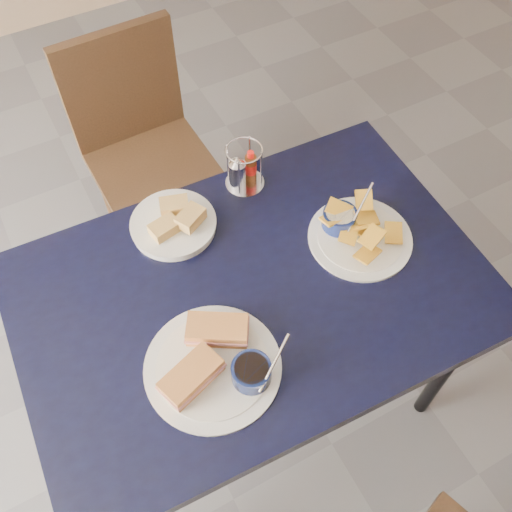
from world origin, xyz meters
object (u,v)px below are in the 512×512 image
chair_far (141,137)px  bread_basket (174,223)px  sandwich_plate (216,361)px  condiment_caddy (243,170)px  dining_table (253,302)px  plantain_plate (354,230)px

chair_far → bread_basket: 0.69m
sandwich_plate → condiment_caddy: size_ratio=2.37×
dining_table → condiment_caddy: 0.37m
chair_far → sandwich_plate: chair_far is taller
plantain_plate → condiment_caddy: condiment_caddy is taller
plantain_plate → sandwich_plate: bearing=-161.1°
chair_far → sandwich_plate: (-0.18, -1.03, 0.27)m
sandwich_plate → bread_basket: sandwich_plate is taller
plantain_plate → dining_table: bearing=-175.9°
chair_far → sandwich_plate: 1.08m
dining_table → sandwich_plate: (-0.17, -0.14, 0.09)m
dining_table → condiment_caddy: bearing=66.6°
sandwich_plate → plantain_plate: size_ratio=1.18×
sandwich_plate → bread_basket: (0.08, 0.41, -0.00)m
dining_table → plantain_plate: 0.32m
dining_table → bread_basket: (-0.09, 0.27, 0.09)m
plantain_plate → condiment_caddy: bearing=120.5°
dining_table → plantain_plate: plantain_plate is taller
chair_far → condiment_caddy: (0.13, -0.57, 0.30)m
dining_table → condiment_caddy: condiment_caddy is taller
plantain_plate → bread_basket: (-0.40, 0.24, -0.00)m
plantain_plate → bread_basket: size_ratio=1.22×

